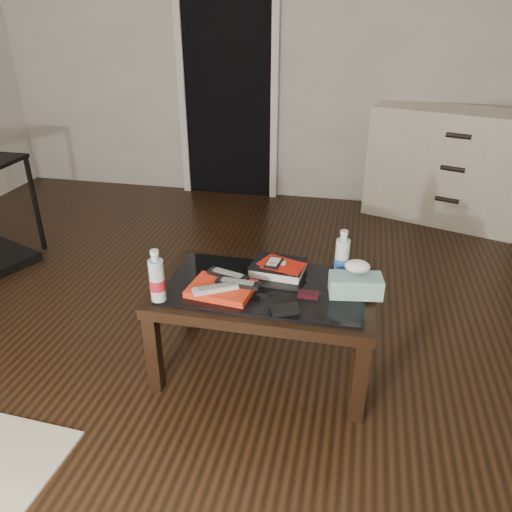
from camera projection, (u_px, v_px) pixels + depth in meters
The scene contains 17 objects.
ground at pixel (184, 355), 2.57m from camera, with size 5.00×5.00×0.00m, color black.
room_shell at pixel (156, 2), 1.84m from camera, with size 5.00×5.00×5.00m.
doorway at pixel (228, 81), 4.33m from camera, with size 0.90×0.08×2.07m.
coffee_table at pixel (265, 297), 2.31m from camera, with size 1.00×0.60×0.46m.
dresser at pixel (447, 166), 4.03m from camera, with size 1.30×0.87×0.90m.
magazines at pixel (221, 289), 2.23m from camera, with size 0.28×0.21×0.03m, color red.
remote_silver at pixel (215, 288), 2.18m from camera, with size 0.20×0.05×0.02m, color silver.
remote_black_front at pixel (238, 283), 2.22m from camera, with size 0.20×0.05×0.02m, color black.
remote_black_back at pixel (228, 274), 2.29m from camera, with size 0.20×0.05×0.02m, color black.
textbook at pixel (278, 268), 2.39m from camera, with size 0.25×0.20×0.05m, color black.
dvd_mailers at pixel (280, 263), 2.37m from camera, with size 0.19×0.14×0.01m, color red.
ipod at pixel (274, 263), 2.35m from camera, with size 0.06×0.10×0.02m, color black.
flip_phone at pixel (308, 295), 2.19m from camera, with size 0.09×0.05×0.02m, color black.
wallet at pixel (285, 310), 2.08m from camera, with size 0.12×0.07×0.02m, color black.
water_bottle_left at pixel (157, 275), 2.12m from camera, with size 0.07×0.07×0.24m, color #B4BCC0.
water_bottle_right at pixel (342, 254), 2.30m from camera, with size 0.07×0.07×0.24m, color white.
tissue_box at pixel (355, 285), 2.19m from camera, with size 0.23×0.12×0.09m, color #228076.
Camera 1 is at (0.79, -1.94, 1.61)m, focal length 35.00 mm.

